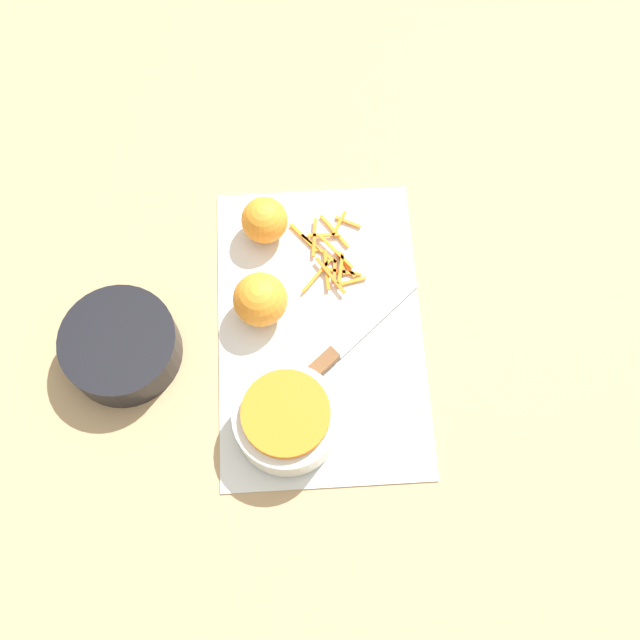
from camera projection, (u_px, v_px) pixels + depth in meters
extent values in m
plane|color=tan|center=(320.00, 329.00, 1.09)|extent=(4.00, 4.00, 0.00)
cube|color=silver|center=(320.00, 328.00, 1.08)|extent=(0.46, 0.29, 0.01)
cylinder|color=silver|center=(287.00, 420.00, 1.00)|extent=(0.14, 0.14, 0.06)
cylinder|color=orange|center=(286.00, 414.00, 0.97)|extent=(0.12, 0.12, 0.02)
cylinder|color=black|center=(121.00, 346.00, 1.04)|extent=(0.16, 0.16, 0.06)
cube|color=brown|center=(307.00, 379.00, 1.04)|extent=(0.09, 0.10, 0.02)
cube|color=#B2B2B7|center=(375.00, 316.00, 1.09)|extent=(0.12, 0.14, 0.00)
sphere|color=orange|center=(260.00, 299.00, 1.05)|extent=(0.08, 0.08, 0.08)
sphere|color=orange|center=(265.00, 220.00, 1.11)|extent=(0.07, 0.07, 0.07)
cube|color=orange|center=(334.00, 231.00, 1.14)|extent=(0.06, 0.04, 0.00)
cube|color=orange|center=(348.00, 222.00, 1.14)|extent=(0.02, 0.04, 0.00)
cube|color=orange|center=(330.00, 275.00, 1.10)|extent=(0.06, 0.04, 0.00)
cube|color=orange|center=(319.00, 249.00, 1.13)|extent=(0.05, 0.05, 0.00)
cube|color=orange|center=(342.00, 272.00, 1.11)|extent=(0.02, 0.06, 0.00)
cube|color=orange|center=(336.00, 251.00, 1.12)|extent=(0.06, 0.05, 0.00)
cube|color=orange|center=(335.00, 270.00, 1.11)|extent=(0.04, 0.01, 0.00)
cube|color=orange|center=(339.00, 223.00, 1.14)|extent=(0.04, 0.03, 0.00)
cube|color=orange|center=(327.00, 270.00, 1.11)|extent=(0.06, 0.01, 0.00)
cube|color=orange|center=(342.00, 263.00, 1.12)|extent=(0.04, 0.01, 0.00)
cube|color=orange|center=(314.00, 276.00, 1.11)|extent=(0.05, 0.05, 0.00)
cube|color=orange|center=(311.00, 238.00, 1.13)|extent=(0.06, 0.01, 0.00)
cube|color=orange|center=(323.00, 235.00, 1.13)|extent=(0.01, 0.05, 0.00)
cube|color=orange|center=(341.00, 268.00, 1.11)|extent=(0.05, 0.01, 0.00)
cube|color=orange|center=(304.00, 237.00, 1.13)|extent=(0.05, 0.04, 0.00)
cube|color=orange|center=(351.00, 282.00, 1.11)|extent=(0.01, 0.05, 0.00)
cube|color=orange|center=(345.00, 264.00, 1.12)|extent=(0.05, 0.03, 0.00)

